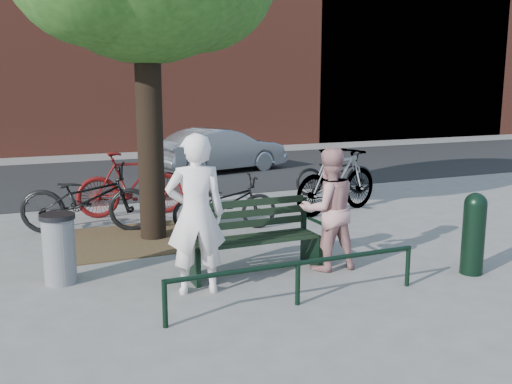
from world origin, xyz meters
name	(u,v)px	position (x,y,z in m)	size (l,w,h in m)	color
ground	(254,272)	(0.00, 0.00, 0.00)	(90.00, 90.00, 0.00)	gray
dirt_pit	(141,239)	(-1.00, 2.20, 0.01)	(2.40, 2.00, 0.02)	brown
road	(127,176)	(0.00, 8.50, 0.01)	(40.00, 7.00, 0.01)	black
park_bench	(252,235)	(0.00, 0.08, 0.48)	(1.74, 0.54, 0.97)	black
guard_railing	(298,270)	(0.00, -1.20, 0.40)	(3.06, 0.06, 0.51)	black
person_left	(196,214)	(-0.90, -0.38, 0.94)	(0.68, 0.45, 1.88)	white
person_right	(328,209)	(0.95, -0.23, 0.81)	(0.79, 0.61, 1.62)	tan
bollard	(474,231)	(2.56, -1.15, 0.57)	(0.29, 0.29, 1.06)	black
litter_bin	(59,248)	(-2.34, 0.60, 0.44)	(0.42, 0.42, 0.87)	gray
bicycle_a	(87,199)	(-1.70, 3.02, 0.56)	(0.75, 2.14, 1.13)	black
bicycle_b	(132,184)	(-0.78, 3.90, 0.60)	(0.56, 2.00, 1.20)	#560D0C
bicycle_c	(225,203)	(0.42, 2.20, 0.46)	(0.61, 1.76, 0.92)	black
bicycle_d	(337,180)	(2.83, 2.60, 0.62)	(0.59, 2.08, 1.25)	gray
bicycle_e	(335,173)	(3.76, 4.20, 0.48)	(0.63, 1.82, 0.96)	black
parked_car	(221,150)	(2.58, 8.31, 0.61)	(1.29, 3.70, 1.22)	gray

